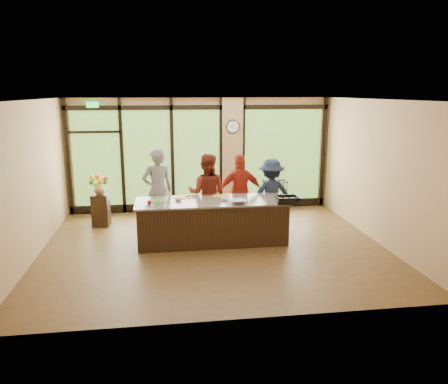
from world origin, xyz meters
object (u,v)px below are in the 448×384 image
object	(u,v)px
cook_left	(158,191)
roasting_pan	(287,201)
flower_stand	(101,210)
island_base	(212,222)
cook_right	(271,195)
bar_cart	(275,191)

from	to	relation	value
cook_left	roasting_pan	xyz separation A→B (m)	(2.63, -1.29, -0.01)
flower_stand	cook_left	bearing A→B (deg)	-21.79
island_base	cook_right	distance (m)	1.66
flower_stand	cook_right	bearing A→B (deg)	-6.79
roasting_pan	flower_stand	xyz separation A→B (m)	(-4.01, 1.98, -0.57)
cook_right	roasting_pan	size ratio (longest dim) A/B	3.86
island_base	flower_stand	size ratio (longest dim) A/B	4.01
island_base	cook_right	size ratio (longest dim) A/B	1.87
island_base	roasting_pan	size ratio (longest dim) A/B	7.21
island_base	cook_left	bearing A→B (deg)	143.53
bar_cart	island_base	bearing A→B (deg)	-134.62
island_base	cook_left	xyz separation A→B (m)	(-1.13, 0.84, 0.53)
cook_right	bar_cart	world-z (taller)	cook_right
bar_cart	cook_left	bearing A→B (deg)	-158.16
bar_cart	flower_stand	bearing A→B (deg)	-173.82
cook_right	bar_cart	distance (m)	1.86
roasting_pan	cook_right	bearing A→B (deg)	99.19
cook_right	bar_cart	xyz separation A→B (m)	(0.55, 1.74, -0.31)
roasting_pan	bar_cart	distance (m)	2.98
flower_stand	roasting_pan	bearing A→B (deg)	-21.33
bar_cart	cook_right	bearing A→B (deg)	-112.95
cook_right	bar_cart	size ratio (longest dim) A/B	1.93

